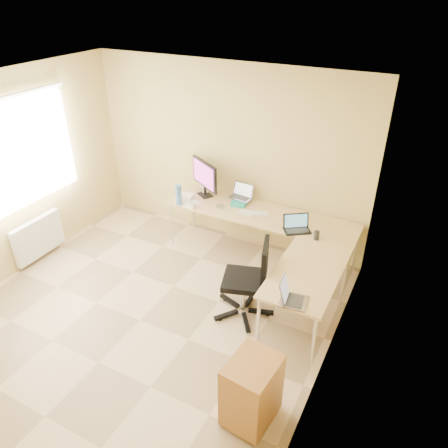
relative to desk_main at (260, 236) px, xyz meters
The scene contains 24 objects.
floor 2.02m from the desk_main, 111.40° to the right, with size 4.50×4.50×0.00m, color #CEAE85.
ceiling 2.99m from the desk_main, 111.40° to the right, with size 4.50×4.50×0.00m, color white.
wall_back 1.25m from the desk_main, 151.11° to the left, with size 4.50×4.50×0.00m, color tan.
wall_right 2.49m from the desk_main, 53.38° to the right, with size 4.50×4.50×0.00m, color tan.
desk_main is the anchor object (origin of this frame).
desk_return 1.40m from the desk_main, 45.73° to the right, with size 0.70×1.30×0.73m, color tan.
monitor 1.14m from the desk_main, behind, with size 0.63×0.20×0.54m, color black.
book_stack 0.56m from the desk_main, 161.31° to the left, with size 0.20×0.28×0.05m, color #148576.
laptop_center 0.68m from the desk_main, 153.60° to the left, with size 0.32×0.24×0.21m, color #A09DB7.
laptop_black 0.79m from the desk_main, 20.40° to the right, with size 0.33×0.24×0.21m, color black.
keyboard 0.39m from the desk_main, 145.66° to the right, with size 0.39×0.11×0.02m, color silver.
mouse 0.42m from the desk_main, 117.62° to the right, with size 0.09×0.06×0.03m, color silver.
mug 1.03m from the desk_main, 161.58° to the right, with size 0.11×0.11×0.10m, color white.
cd_stack 0.69m from the desk_main, 168.15° to the right, with size 0.13×0.13×0.03m, color silver.
water_bottle 1.27m from the desk_main, 165.20° to the right, with size 0.09×0.09×0.30m, color #4978AF.
papers 1.06m from the desk_main, 167.85° to the right, with size 0.19×0.27×0.01m, color silver.
white_box 1.20m from the desk_main, behind, with size 0.22×0.16×0.08m, color white.
desk_fan 1.12m from the desk_main, 168.51° to the left, with size 0.20×0.20×0.26m, color silver.
black_cup 1.01m from the desk_main, 18.96° to the right, with size 0.07×0.07×0.11m, color #262525.
laptop_return 1.90m from the desk_main, 56.60° to the right, with size 0.25×0.32×0.21m, color #9D9EB2.
office_chair 1.20m from the desk_main, 75.88° to the right, with size 0.61×0.61×1.02m, color black.
cabinet 2.60m from the desk_main, 68.21° to the right, with size 0.39×0.49×0.68m, color #A15928.
radiator 3.11m from the desk_main, 152.24° to the right, with size 0.09×0.80×0.55m, color white.
window 3.35m from the desk_main, 152.41° to the right, with size 0.10×1.80×1.40m, color white.
Camera 1 is at (2.63, -2.91, 3.54)m, focal length 34.28 mm.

